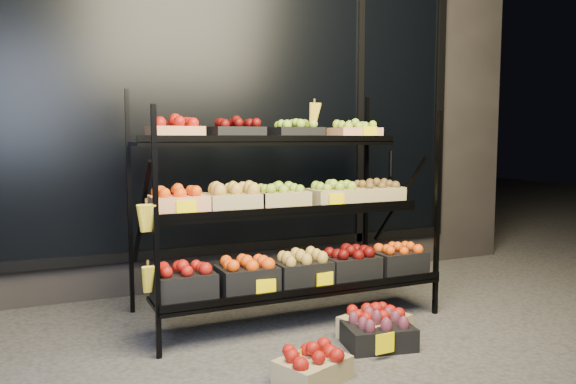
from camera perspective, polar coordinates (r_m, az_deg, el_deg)
name	(u,v)px	position (r m, az deg, el deg)	size (l,w,h in m)	color
ground	(325,342)	(3.74, 3.79, -14.97)	(24.00, 24.00, 0.00)	#514F4C
building	(207,95)	(5.92, -8.21, 9.76)	(6.00, 2.08, 3.50)	#2D2826
display_rack	(285,210)	(4.07, -0.28, -1.83)	(2.18, 1.02, 1.69)	black
tag_floor_a	(310,364)	(3.25, 2.26, -17.06)	(0.13, 0.01, 0.12)	#FFE100
tag_floor_b	(385,350)	(3.49, 9.81, -15.53)	(0.13, 0.01, 0.12)	#FFE100
floor_crate_left	(313,365)	(3.17, 2.53, -17.13)	(0.44, 0.38, 0.19)	tan
floor_crate_midright	(374,322)	(3.83, 8.78, -12.97)	(0.49, 0.42, 0.21)	tan
floor_crate_right	(378,332)	(3.67, 9.18, -13.84)	(0.47, 0.38, 0.21)	black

